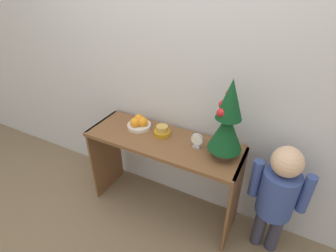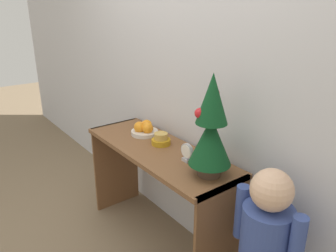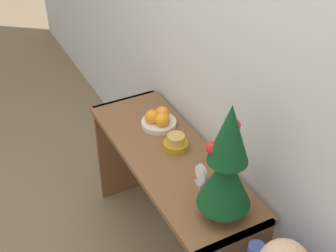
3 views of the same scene
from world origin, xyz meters
TOP-DOWN VIEW (x-y plane):
  - back_wall at (0.00, 0.48)m, footprint 7.00×0.05m
  - console_table at (0.00, 0.22)m, footprint 1.24×0.44m
  - mini_tree at (0.47, 0.23)m, footprint 0.24×0.24m
  - fruit_bowl at (-0.26, 0.29)m, footprint 0.20×0.20m
  - singing_bowl at (-0.04, 0.27)m, footprint 0.13×0.13m
  - desk_clock at (0.27, 0.25)m, footprint 0.10×0.04m

SIDE VIEW (x-z plane):
  - console_table at x=0.00m, z-range 0.21..0.95m
  - singing_bowl at x=-0.04m, z-range 0.74..0.82m
  - fruit_bowl at x=-0.26m, z-range 0.73..0.84m
  - desk_clock at x=0.27m, z-range 0.74..0.86m
  - mini_tree at x=0.47m, z-range 0.74..1.32m
  - back_wall at x=0.00m, z-range 0.00..2.50m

